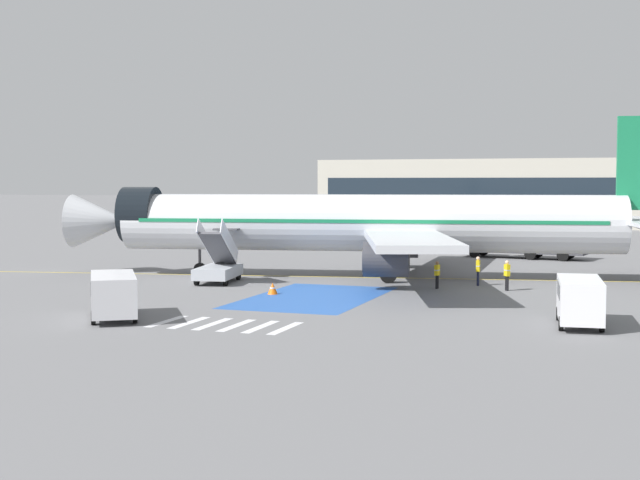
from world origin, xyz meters
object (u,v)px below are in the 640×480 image
Objects in this scene: fuel_tanker at (523,239)px; traffic_cone_0 at (574,295)px; service_van_1 at (113,292)px; ground_crew_2 at (478,269)px; boarding_stairs_forward at (218,267)px; ground_crew_0 at (437,273)px; ground_crew_1 at (507,273)px; terminal_building at (609,193)px; service_van_0 at (580,298)px; airliner at (377,223)px; traffic_cone_2 at (591,297)px; traffic_cone_1 at (273,288)px.

traffic_cone_0 is at bearing -158.69° from fuel_tanker.
service_van_1 reaches higher than ground_crew_2.
boarding_stairs_forward reaches higher than ground_crew_0.
ground_crew_0 is at bearing -43.59° from ground_crew_2.
fuel_tanker is 5.97× the size of ground_crew_1.
ground_crew_0 is at bearing -95.93° from terminal_building.
service_van_0 is at bearing -89.49° from terminal_building.
airliner is 8.11m from ground_crew_2.
ground_crew_0 is 0.02× the size of terminal_building.
boarding_stairs_forward is 2.99× the size of ground_crew_2.
traffic_cone_2 is (4.97, -3.66, -0.76)m from ground_crew_1.
ground_crew_0 reaches higher than traffic_cone_1.
traffic_cone_0 reaches higher than traffic_cone_2.
terminal_building is (-0.07, 81.99, 4.52)m from traffic_cone_0.
fuel_tanker is 6.47× the size of ground_crew_0.
fuel_tanker is 21.17m from ground_crew_2.
fuel_tanker is 5.94× the size of ground_crew_2.
ground_crew_1 is 2.89m from ground_crew_2.
airliner is 75.14m from terminal_building.
fuel_tanker is 16.07× the size of traffic_cone_0.
traffic_cone_2 is (0.89, -0.04, -0.04)m from traffic_cone_0.
terminal_building reaches higher than traffic_cone_0.
traffic_cone_0 is (6.14, -5.64, -0.73)m from ground_crew_2.
ground_crew_0 is (-2.45, -23.56, -0.64)m from fuel_tanker.
traffic_cone_1 is (-10.58, -8.19, -0.73)m from ground_crew_2.
traffic_cone_1 is at bearing -54.57° from ground_crew_2.
ground_crew_2 is at bearing 10.84° from ground_crew_1.
airliner reaches higher than ground_crew_2.
service_van_1 is 7.95× the size of traffic_cone_0.
ground_crew_1 is at bearing -5.06° from boarding_stairs_forward.
fuel_tanker reaches higher than service_van_1.
terminal_building is (20.29, 95.66, 3.58)m from service_van_1.
service_van_0 reaches higher than service_van_1.
terminal_building reaches higher than service_van_0.
ground_crew_2 is 76.68m from terminal_building.
traffic_cone_0 is (22.32, -1.80, -0.68)m from boarding_stairs_forward.
terminal_building reaches higher than service_van_1.
service_van_1 is at bearing -147.32° from traffic_cone_2.
fuel_tanker is 27.69m from traffic_cone_2.
traffic_cone_0 is at bearing -89.95° from terminal_building.
ground_crew_2 reaches higher than traffic_cone_1.
ground_crew_1 is (18.24, 1.81, 0.04)m from boarding_stairs_forward.
ground_crew_2 is 0.02× the size of terminal_building.
ground_crew_1 is 2.69× the size of traffic_cone_0.
boarding_stairs_forward is 22.40m from traffic_cone_0.
airliner is 72.69× the size of traffic_cone_2.
traffic_cone_1 is at bearing -101.15° from terminal_building.
boarding_stairs_forward is at bearing -105.51° from terminal_building.
service_van_0 is 21.73m from service_van_1.
ground_crew_0 is 2.48× the size of traffic_cone_0.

